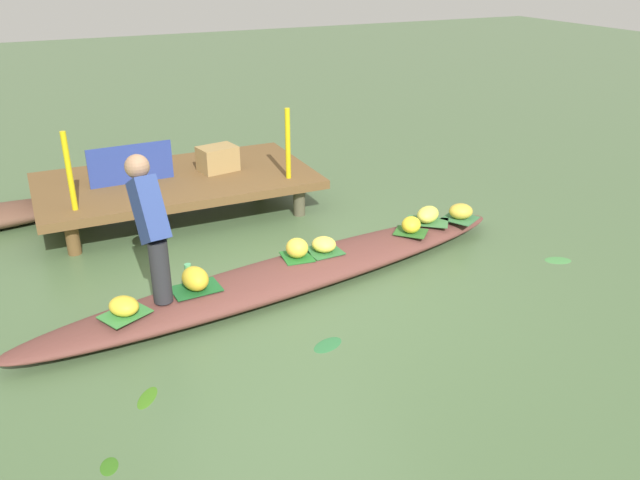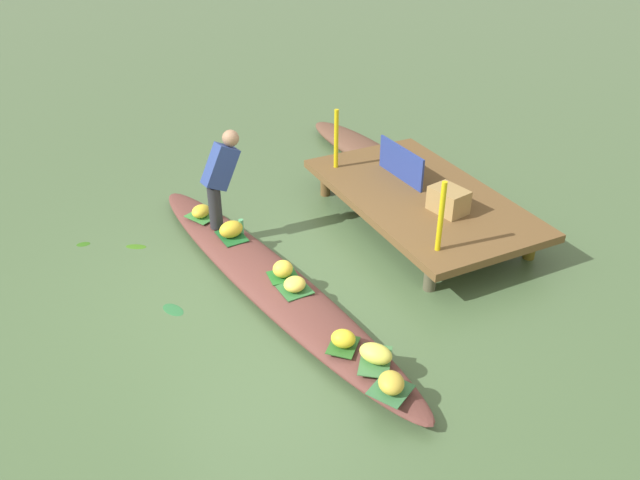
% 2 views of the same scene
% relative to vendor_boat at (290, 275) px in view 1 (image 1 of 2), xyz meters
% --- Properties ---
extents(canal_water, '(40.00, 40.00, 0.00)m').
position_rel_vendor_boat_xyz_m(canal_water, '(0.00, 0.00, -0.11)').
color(canal_water, '#4B673E').
rests_on(canal_water, ground).
extents(dock_platform, '(3.20, 1.80, 0.44)m').
position_rel_vendor_boat_xyz_m(dock_platform, '(-0.49, 2.31, 0.27)').
color(dock_platform, brown).
rests_on(dock_platform, ground).
extents(vendor_boat, '(5.22, 1.49, 0.22)m').
position_rel_vendor_boat_xyz_m(vendor_boat, '(0.00, 0.00, 0.00)').
color(vendor_boat, brown).
rests_on(vendor_boat, ground).
extents(leaf_mat_0, '(0.41, 0.41, 0.01)m').
position_rel_vendor_boat_xyz_m(leaf_mat_0, '(1.43, 0.15, 0.11)').
color(leaf_mat_0, '#2E6827').
rests_on(leaf_mat_0, vendor_boat).
extents(banana_bunch_0, '(0.30, 0.30, 0.17)m').
position_rel_vendor_boat_xyz_m(banana_bunch_0, '(1.43, 0.15, 0.20)').
color(banana_bunch_0, yellow).
rests_on(banana_bunch_0, vendor_boat).
extents(leaf_mat_1, '(0.43, 0.31, 0.01)m').
position_rel_vendor_boat_xyz_m(leaf_mat_1, '(-0.92, -0.11, 0.11)').
color(leaf_mat_1, '#1C5D28').
rests_on(leaf_mat_1, vendor_boat).
extents(banana_bunch_1, '(0.25, 0.32, 0.20)m').
position_rel_vendor_boat_xyz_m(banana_bunch_1, '(-0.92, -0.11, 0.21)').
color(banana_bunch_1, gold).
rests_on(banana_bunch_1, vendor_boat).
extents(leaf_mat_2, '(0.33, 0.33, 0.01)m').
position_rel_vendor_boat_xyz_m(leaf_mat_2, '(0.41, 0.12, 0.11)').
color(leaf_mat_2, '#306E35').
rests_on(leaf_mat_2, vendor_boat).
extents(banana_bunch_2, '(0.31, 0.32, 0.14)m').
position_rel_vendor_boat_xyz_m(banana_bunch_2, '(0.41, 0.12, 0.19)').
color(banana_bunch_2, '#F9DD52').
rests_on(banana_bunch_2, vendor_boat).
extents(leaf_mat_3, '(0.52, 0.49, 0.01)m').
position_rel_vendor_boat_xyz_m(leaf_mat_3, '(1.75, 0.31, 0.11)').
color(leaf_mat_3, '#3F7941').
rests_on(leaf_mat_3, vendor_boat).
extents(banana_bunch_3, '(0.38, 0.35, 0.17)m').
position_rel_vendor_boat_xyz_m(banana_bunch_3, '(1.75, 0.31, 0.20)').
color(banana_bunch_3, '#ECE555').
rests_on(banana_bunch_3, vendor_boat).
extents(leaf_mat_4, '(0.45, 0.41, 0.01)m').
position_rel_vendor_boat_xyz_m(leaf_mat_4, '(-1.56, -0.28, 0.11)').
color(leaf_mat_4, '#3A843B').
rests_on(leaf_mat_4, vendor_boat).
extents(banana_bunch_4, '(0.32, 0.33, 0.15)m').
position_rel_vendor_boat_xyz_m(banana_bunch_4, '(-1.56, -0.28, 0.19)').
color(banana_bunch_4, yellow).
rests_on(banana_bunch_4, vendor_boat).
extents(leaf_mat_5, '(0.44, 0.44, 0.01)m').
position_rel_vendor_boat_xyz_m(leaf_mat_5, '(2.13, 0.24, 0.11)').
color(leaf_mat_5, '#387243').
rests_on(leaf_mat_5, vendor_boat).
extents(banana_bunch_5, '(0.32, 0.31, 0.17)m').
position_rel_vendor_boat_xyz_m(banana_bunch_5, '(2.13, 0.24, 0.20)').
color(banana_bunch_5, gold).
rests_on(banana_bunch_5, vendor_boat).
extents(leaf_mat_6, '(0.31, 0.34, 0.01)m').
position_rel_vendor_boat_xyz_m(leaf_mat_6, '(0.13, 0.11, 0.11)').
color(leaf_mat_6, '#246E28').
rests_on(leaf_mat_6, vendor_boat).
extents(banana_bunch_6, '(0.21, 0.22, 0.19)m').
position_rel_vendor_boat_xyz_m(banana_bunch_6, '(0.13, 0.11, 0.21)').
color(banana_bunch_6, yellow).
rests_on(banana_bunch_6, vendor_boat).
extents(vendor_person, '(0.25, 0.51, 1.20)m').
position_rel_vendor_boat_xyz_m(vendor_person, '(-1.24, -0.08, 0.80)').
color(vendor_person, '#28282D').
rests_on(vendor_person, vendor_boat).
extents(water_bottle, '(0.06, 0.06, 0.19)m').
position_rel_vendor_boat_xyz_m(water_bottle, '(-0.95, 0.03, 0.20)').
color(water_bottle, '#4FA969').
rests_on(water_bottle, vendor_boat).
extents(market_banner, '(0.96, 0.07, 0.45)m').
position_rel_vendor_boat_xyz_m(market_banner, '(-0.99, 2.31, 0.56)').
color(market_banner, navy).
rests_on(market_banner, dock_platform).
extents(railing_post_west, '(0.06, 0.06, 0.83)m').
position_rel_vendor_boat_xyz_m(railing_post_west, '(-1.69, 1.71, 0.75)').
color(railing_post_west, yellow).
rests_on(railing_post_west, dock_platform).
extents(railing_post_east, '(0.06, 0.06, 0.83)m').
position_rel_vendor_boat_xyz_m(railing_post_east, '(0.71, 1.71, 0.75)').
color(railing_post_east, yellow).
rests_on(railing_post_east, dock_platform).
extents(produce_crate, '(0.49, 0.40, 0.30)m').
position_rel_vendor_boat_xyz_m(produce_crate, '(0.04, 2.33, 0.48)').
color(produce_crate, '#A07F49').
rests_on(produce_crate, dock_platform).
extents(drifting_plant_0, '(0.14, 0.18, 0.01)m').
position_rel_vendor_boat_xyz_m(drifting_plant_0, '(-1.92, -1.71, -0.11)').
color(drifting_plant_0, '#316819').
rests_on(drifting_plant_0, ground).
extents(drifting_plant_1, '(0.24, 0.28, 0.01)m').
position_rel_vendor_boat_xyz_m(drifting_plant_1, '(-1.57, -1.14, -0.11)').
color(drifting_plant_1, '#3C741A').
rests_on(drifting_plant_1, ground).
extents(drifting_plant_2, '(0.32, 0.27, 0.01)m').
position_rel_vendor_boat_xyz_m(drifting_plant_2, '(2.70, -0.68, -0.11)').
color(drifting_plant_2, '#458A44').
rests_on(drifting_plant_2, ground).
extents(drifting_plant_3, '(0.33, 0.26, 0.01)m').
position_rel_vendor_boat_xyz_m(drifting_plant_3, '(-0.12, -1.08, -0.11)').
color(drifting_plant_3, '#2C6F3A').
rests_on(drifting_plant_3, ground).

